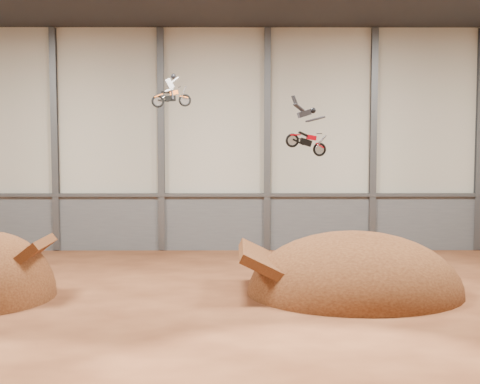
% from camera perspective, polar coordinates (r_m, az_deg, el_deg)
% --- Properties ---
extents(floor, '(40.00, 40.00, 0.00)m').
position_cam_1_polar(floor, '(28.17, -3.21, -10.04)').
color(floor, '#512715').
rests_on(floor, ground).
extents(back_wall, '(40.00, 0.10, 14.00)m').
position_cam_1_polar(back_wall, '(42.24, -2.20, 4.45)').
color(back_wall, beige).
rests_on(back_wall, ground).
extents(lower_band_back, '(39.80, 0.18, 3.50)m').
position_cam_1_polar(lower_band_back, '(42.48, -2.19, -2.65)').
color(lower_band_back, '#56595E').
rests_on(lower_band_back, ground).
extents(steel_rail, '(39.80, 0.35, 0.20)m').
position_cam_1_polar(steel_rail, '(42.14, -2.20, -0.25)').
color(steel_rail, '#47494F').
rests_on(steel_rail, lower_band_back).
extents(steel_column_1, '(0.40, 0.36, 13.90)m').
position_cam_1_polar(steel_column_1, '(43.54, -15.52, 4.29)').
color(steel_column_1, '#47494F').
rests_on(steel_column_1, ground).
extents(steel_column_2, '(0.40, 0.36, 13.90)m').
position_cam_1_polar(steel_column_2, '(42.28, -6.75, 4.42)').
color(steel_column_2, '#47494F').
rests_on(steel_column_2, ground).
extents(steel_column_3, '(0.40, 0.36, 13.90)m').
position_cam_1_polar(steel_column_3, '(42.06, 2.34, 4.45)').
color(steel_column_3, '#47494F').
rests_on(steel_column_3, ground).
extents(steel_column_4, '(0.40, 0.36, 13.90)m').
position_cam_1_polar(steel_column_4, '(42.88, 11.30, 4.36)').
color(steel_column_4, '#47494F').
rests_on(steel_column_4, ground).
extents(steel_column_5, '(0.40, 0.36, 13.90)m').
position_cam_1_polar(steel_column_5, '(44.69, 19.73, 4.19)').
color(steel_column_5, '#47494F').
rests_on(steel_column_5, ground).
extents(landing_ramp, '(9.88, 8.74, 5.70)m').
position_cam_1_polar(landing_ramp, '(31.57, 9.73, -8.49)').
color(landing_ramp, '#3F1F0F').
rests_on(landing_ramp, ground).
extents(fmx_rider_a, '(2.10, 1.16, 1.81)m').
position_cam_1_polar(fmx_rider_a, '(32.67, -5.86, 8.74)').
color(fmx_rider_a, orange).
extents(fmx_rider_b, '(3.20, 1.41, 2.87)m').
position_cam_1_polar(fmx_rider_b, '(29.64, 5.50, 5.59)').
color(fmx_rider_b, red).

